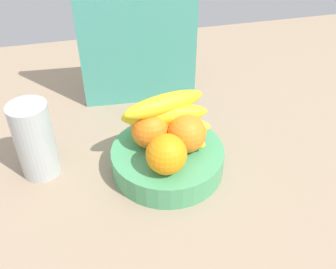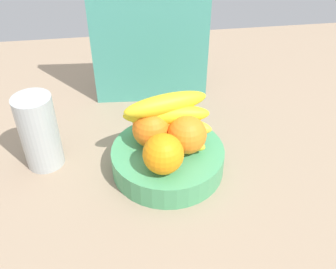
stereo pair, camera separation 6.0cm
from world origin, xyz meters
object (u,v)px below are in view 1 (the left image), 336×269
at_px(orange_front_left, 166,154).
at_px(banana_bunch, 166,119).
at_px(orange_front_right, 187,133).
at_px(orange_center, 150,130).
at_px(fruit_bowl, 168,160).
at_px(cutting_board, 138,35).
at_px(thermos_tumbler, 35,140).

height_order(orange_front_left, banana_bunch, banana_bunch).
bearing_deg(orange_front_left, orange_front_right, 43.40).
distance_m(orange_center, banana_bunch, 0.04).
xyz_separation_m(orange_front_left, banana_bunch, (0.02, 0.09, 0.01)).
distance_m(fruit_bowl, orange_center, 0.07).
bearing_deg(fruit_bowl, cutting_board, 90.74).
bearing_deg(banana_bunch, orange_front_right, -46.99).
height_order(orange_front_left, thermos_tumbler, thermos_tumbler).
xyz_separation_m(cutting_board, thermos_tumbler, (-0.25, -0.22, -0.10)).
relative_size(fruit_bowl, banana_bunch, 1.26).
distance_m(banana_bunch, cutting_board, 0.25).
relative_size(orange_front_left, orange_front_right, 1.00).
distance_m(fruit_bowl, orange_front_left, 0.08).
relative_size(orange_front_right, thermos_tumbler, 0.48).
distance_m(fruit_bowl, cutting_board, 0.31).
xyz_separation_m(fruit_bowl, orange_front_right, (0.04, -0.00, 0.06)).
relative_size(orange_front_left, thermos_tumbler, 0.48).
distance_m(orange_front_left, cutting_board, 0.34).
distance_m(banana_bunch, thermos_tumbler, 0.26).
relative_size(orange_center, cutting_board, 0.21).
bearing_deg(orange_center, thermos_tumbler, 171.47).
height_order(orange_center, thermos_tumbler, thermos_tumbler).
bearing_deg(orange_front_right, banana_bunch, 133.01).
bearing_deg(orange_center, orange_front_left, -80.70).
bearing_deg(orange_center, fruit_bowl, -41.32).
height_order(orange_front_right, thermos_tumbler, thermos_tumbler).
height_order(orange_front_left, cutting_board, cutting_board).
height_order(banana_bunch, thermos_tumbler, thermos_tumbler).
relative_size(fruit_bowl, thermos_tumbler, 1.42).
bearing_deg(orange_front_right, cutting_board, 98.29).
height_order(fruit_bowl, thermos_tumbler, thermos_tumbler).
bearing_deg(fruit_bowl, thermos_tumbler, 166.75).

